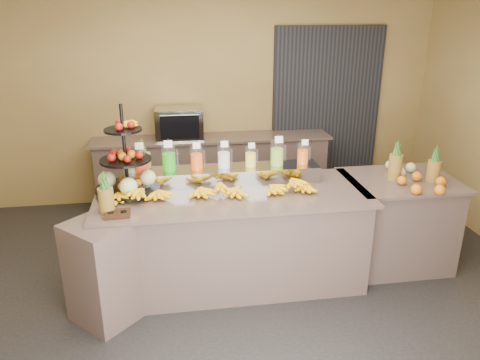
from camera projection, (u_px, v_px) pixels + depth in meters
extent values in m
plane|color=black|center=(238.00, 297.00, 4.35)|extent=(6.00, 6.00, 0.00)
cube|color=olive|center=(210.00, 97.00, 6.18)|extent=(6.00, 0.02, 2.80)
cube|color=black|center=(326.00, 109.00, 6.43)|extent=(1.50, 0.06, 2.20)
cube|color=#876B62|center=(233.00, 239.00, 4.47)|extent=(2.40, 0.90, 0.90)
cube|color=#876B62|center=(233.00, 194.00, 4.31)|extent=(2.50, 1.00, 0.03)
cube|color=#876B62|center=(105.00, 271.00, 3.94)|extent=(0.71, 0.71, 0.90)
cube|color=#876B62|center=(395.00, 223.00, 4.81)|extent=(1.00, 0.80, 0.90)
cube|color=#876B62|center=(401.00, 180.00, 4.64)|extent=(1.08, 0.88, 0.03)
cube|color=#876B62|center=(213.00, 171.00, 6.27)|extent=(3.00, 0.50, 0.90)
cube|color=#876B62|center=(212.00, 138.00, 6.11)|extent=(3.10, 0.55, 0.03)
cube|color=gray|center=(224.00, 175.00, 4.53)|extent=(1.85, 0.30, 0.15)
cylinder|color=silver|center=(141.00, 160.00, 4.35)|extent=(0.13, 0.13, 0.24)
cylinder|color=red|center=(141.00, 164.00, 4.36)|extent=(0.12, 0.12, 0.16)
cylinder|color=gray|center=(138.00, 154.00, 4.33)|extent=(0.01, 0.01, 0.28)
cube|color=white|center=(139.00, 146.00, 4.24)|extent=(0.08, 0.02, 0.06)
cylinder|color=silver|center=(169.00, 158.00, 4.38)|extent=(0.13, 0.13, 0.24)
cylinder|color=#189F0B|center=(169.00, 162.00, 4.40)|extent=(0.12, 0.12, 0.17)
cylinder|color=gray|center=(167.00, 152.00, 4.37)|extent=(0.01, 0.01, 0.29)
cube|color=white|center=(168.00, 144.00, 4.27)|extent=(0.08, 0.02, 0.07)
cylinder|color=silver|center=(197.00, 158.00, 4.42)|extent=(0.12, 0.12, 0.22)
cylinder|color=#F1510D|center=(197.00, 162.00, 4.44)|extent=(0.11, 0.11, 0.15)
cylinder|color=gray|center=(195.00, 153.00, 4.41)|extent=(0.01, 0.01, 0.26)
cube|color=white|center=(197.00, 146.00, 4.32)|extent=(0.07, 0.02, 0.06)
cylinder|color=silver|center=(224.00, 157.00, 4.46)|extent=(0.12, 0.12, 0.22)
cylinder|color=silver|center=(224.00, 160.00, 4.47)|extent=(0.11, 0.11, 0.15)
cylinder|color=gray|center=(222.00, 151.00, 4.45)|extent=(0.01, 0.01, 0.26)
cube|color=white|center=(224.00, 144.00, 4.36)|extent=(0.07, 0.02, 0.06)
cylinder|color=silver|center=(251.00, 157.00, 4.50)|extent=(0.11, 0.11, 0.20)
cylinder|color=yellow|center=(251.00, 160.00, 4.51)|extent=(0.10, 0.10, 0.13)
cylinder|color=gray|center=(249.00, 152.00, 4.49)|extent=(0.01, 0.01, 0.23)
cube|color=white|center=(252.00, 146.00, 4.41)|extent=(0.06, 0.02, 0.05)
cylinder|color=silver|center=(277.00, 153.00, 4.53)|extent=(0.13, 0.13, 0.24)
cylinder|color=#82B536|center=(277.00, 157.00, 4.54)|extent=(0.12, 0.12, 0.17)
cylinder|color=gray|center=(275.00, 148.00, 4.52)|extent=(0.01, 0.01, 0.29)
cube|color=white|center=(279.00, 140.00, 4.42)|extent=(0.08, 0.02, 0.07)
cylinder|color=silver|center=(303.00, 154.00, 4.57)|extent=(0.11, 0.11, 0.21)
cylinder|color=#FB600C|center=(303.00, 157.00, 4.59)|extent=(0.10, 0.10, 0.14)
cylinder|color=gray|center=(301.00, 149.00, 4.57)|extent=(0.01, 0.01, 0.24)
cube|color=white|center=(305.00, 142.00, 4.48)|extent=(0.07, 0.02, 0.06)
ellipsoid|color=#EBB00B|center=(120.00, 195.00, 4.11)|extent=(0.24, 0.18, 0.10)
ellipsoid|color=#EBB00B|center=(159.00, 193.00, 4.16)|extent=(0.24, 0.18, 0.10)
ellipsoid|color=#EBB00B|center=(198.00, 191.00, 4.21)|extent=(0.24, 0.18, 0.10)
ellipsoid|color=#EBB00B|center=(236.00, 189.00, 4.26)|extent=(0.24, 0.18, 0.10)
ellipsoid|color=#EBB00B|center=(273.00, 187.00, 4.31)|extent=(0.24, 0.18, 0.10)
ellipsoid|color=#EBB00B|center=(309.00, 185.00, 4.36)|extent=(0.24, 0.18, 0.10)
ellipsoid|color=#EBB00B|center=(139.00, 187.00, 4.11)|extent=(0.20, 0.16, 0.09)
ellipsoid|color=#EBB00B|center=(217.00, 183.00, 4.21)|extent=(0.20, 0.16, 0.09)
ellipsoid|color=#EBB00B|center=(291.00, 179.00, 4.31)|extent=(0.20, 0.16, 0.09)
cylinder|color=black|center=(125.00, 150.00, 4.15)|extent=(0.03, 0.03, 0.83)
cylinder|color=black|center=(128.00, 188.00, 4.28)|extent=(0.67, 0.67, 0.02)
cylinder|color=black|center=(126.00, 160.00, 4.18)|extent=(0.53, 0.53, 0.02)
cylinder|color=black|center=(123.00, 130.00, 4.09)|extent=(0.38, 0.38, 0.02)
sphere|color=#C5C688|center=(148.00, 178.00, 4.28)|extent=(0.16, 0.16, 0.16)
sphere|color=maroon|center=(140.00, 154.00, 4.18)|extent=(0.07, 0.07, 0.07)
sphere|color=orange|center=(117.00, 184.00, 4.25)|extent=(0.08, 0.08, 0.08)
cube|color=black|center=(118.00, 214.00, 3.83)|extent=(0.21, 0.17, 0.03)
cylinder|color=brown|center=(106.00, 201.00, 3.85)|extent=(0.13, 0.13, 0.22)
cone|color=#214B19|center=(104.00, 179.00, 3.78)|extent=(0.06, 0.06, 0.16)
cylinder|color=brown|center=(143.00, 168.00, 4.51)|extent=(0.16, 0.16, 0.29)
cone|color=#214B19|center=(142.00, 145.00, 4.43)|extent=(0.08, 0.08, 0.16)
cylinder|color=brown|center=(395.00, 167.00, 4.59)|extent=(0.14, 0.14, 0.25)
cylinder|color=brown|center=(434.00, 171.00, 4.55)|extent=(0.13, 0.13, 0.21)
ellipsoid|color=orange|center=(423.00, 183.00, 4.39)|extent=(0.38, 0.25, 0.10)
cube|color=gray|center=(179.00, 123.00, 5.97)|extent=(0.61, 0.43, 0.40)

